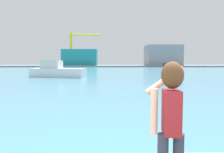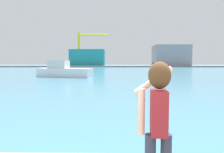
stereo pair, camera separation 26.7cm
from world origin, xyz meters
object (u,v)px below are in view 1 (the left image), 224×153
Objects in this scene: person_photographer at (170,115)px; port_crane at (76,45)px; boat_moored at (57,71)px; warehouse_right at (163,55)px; warehouse_left at (80,57)px.

port_crane is (-13.68, 87.47, 6.92)m from person_photographer.
boat_moored reaches higher than person_photographer.
port_crane is at bearing -175.84° from warehouse_right.
person_photographer is 0.13× the size of warehouse_left.
warehouse_left is at bearing 50.46° from port_crane.
warehouse_right is 35.22m from port_crane.
warehouse_right is at bearing 1.42° from warehouse_left.
warehouse_left is 1.00× the size of warehouse_right.
boat_moored is 0.61× the size of warehouse_left.
warehouse_right is at bearing -8.76° from person_photographer.
person_photographer is at bearing -82.16° from warehouse_left.
port_crane reaches higher than warehouse_right.
warehouse_right is (29.50, 59.71, 3.66)m from boat_moored.
warehouse_right is at bearing 77.56° from boat_moored.
port_crane is at bearing 13.38° from person_photographer.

